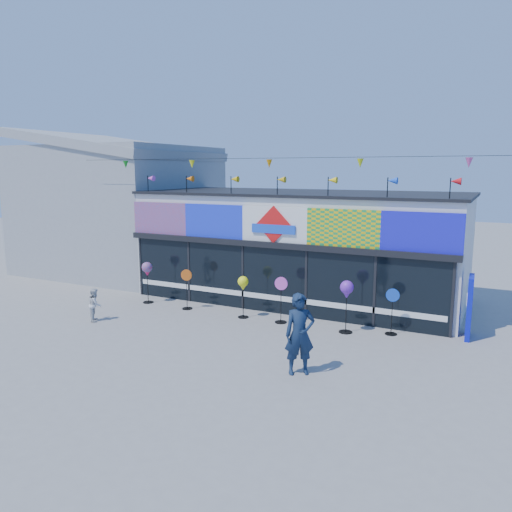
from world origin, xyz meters
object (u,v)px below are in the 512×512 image
Objects in this scene: blue_sign at (470,307)px; spinner_0 at (147,270)px; child at (95,304)px; spinner_2 at (243,285)px; spinner_3 at (281,299)px; spinner_4 at (347,291)px; spinner_5 at (392,310)px; adult_man at (300,334)px; spinner_1 at (187,288)px.

blue_sign is 1.21× the size of spinner_0.
spinner_0 is 2.66m from child.
spinner_2 is 0.94× the size of spinner_3.
spinner_5 is at bearing 19.05° from spinner_4.
adult_man reaches higher than spinner_4.
child is at bearing -149.55° from spinner_2.
blue_sign reaches higher than spinner_1.
spinner_4 is at bearing -0.60° from spinner_3.
spinner_2 is at bearing 100.31° from adult_man.
spinner_2 is 1.41m from spinner_3.
spinner_0 is 1.09× the size of spinner_2.
spinner_4 is 8.20m from child.
spinner_2 is 4.87m from spinner_5.
spinner_0 is at bearing -39.34° from child.
spinner_1 is 3.66m from spinner_3.
spinner_5 is at bearing -108.48° from child.
spinner_0 is (-11.02, -1.11, 0.30)m from blue_sign.
spinner_3 reaches higher than spinner_2.
spinner_0 is at bearing 120.41° from adult_man.
blue_sign is 1.31× the size of spinner_2.
spinner_3 is at bearing 179.40° from spinner_4.
spinner_1 is at bearing -179.66° from spinner_3.
blue_sign is at bearing 19.01° from spinner_4.
spinner_3 is 4.14m from adult_man.
spinner_2 reaches higher than child.
child is at bearing -127.46° from spinner_1.
spinner_3 is (1.37, 0.05, -0.34)m from spinner_2.
child is (-4.22, -2.48, -0.60)m from spinner_2.
adult_man reaches higher than spinner_3.
spinner_1 is at bearing -73.99° from child.
child is (-11.15, -3.67, -0.40)m from blue_sign.
adult_man is (5.74, -3.55, 0.24)m from spinner_1.
adult_man is (-1.40, -4.00, 0.25)m from spinner_5.
adult_man reaches higher than spinner_2.
spinner_0 is 8.36m from adult_man.
adult_man reaches higher than spinner_5.
spinner_3 is (5.46, -0.03, -0.44)m from spinner_0.
spinner_1 is 1.01× the size of spinner_2.
spinner_0 is at bearing 178.82° from spinner_2.
spinner_1 is at bearing -176.45° from spinner_5.
adult_man is (-3.49, -4.72, 0.06)m from blue_sign.
spinner_2 is at bearing -0.71° from spinner_1.
spinner_2 reaches higher than spinner_5.
spinner_4 is at bearing -108.64° from child.
spinner_0 is at bearing 179.64° from spinner_3.
adult_man is (7.53, -3.61, -0.24)m from spinner_0.
spinner_1 is 0.95× the size of spinner_3.
spinner_0 is 1.86m from spinner_1.
spinner_4 reaches higher than spinner_3.
blue_sign reaches higher than spinner_2.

